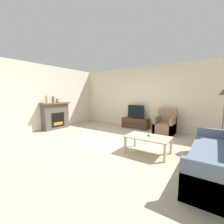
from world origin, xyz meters
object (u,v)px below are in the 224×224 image
object	(u,v)px
fireplace	(56,116)
coffee_table	(148,138)
mantel_vase_left	(47,99)
mantel_clock	(58,101)
remote	(149,135)
mantel_vase_centre_left	(53,99)
tv	(136,112)
armchair	(165,126)
tv_stand	(136,123)
couch	(218,160)

from	to	relation	value
fireplace	coffee_table	distance (m)	4.35
mantel_vase_left	mantel_clock	world-z (taller)	mantel_vase_left
remote	mantel_vase_centre_left	bearing A→B (deg)	153.69
tv	armchair	xyz separation A→B (m)	(1.34, -0.23, -0.41)
mantel_vase_left	mantel_clock	xyz separation A→B (m)	(0.00, 0.50, -0.08)
mantel_vase_centre_left	tv_stand	world-z (taller)	mantel_vase_centre_left
coffee_table	remote	distance (m)	0.09
fireplace	coffee_table	size ratio (longest dim) A/B	1.17
armchair	tv_stand	bearing A→B (deg)	170.35
fireplace	tv	bearing A→B (deg)	36.92
couch	tv_stand	bearing A→B (deg)	137.92
mantel_vase_centre_left	mantel_clock	bearing A→B (deg)	89.80
tv_stand	armchair	world-z (taller)	armchair
mantel_vase_centre_left	coffee_table	size ratio (longest dim) A/B	0.27
mantel_vase_left	tv_stand	xyz separation A→B (m)	(2.78, 2.48, -1.07)
tv	tv_stand	bearing A→B (deg)	90.00
mantel_vase_centre_left	tv	xyz separation A→B (m)	(2.78, 2.20, -0.56)
mantel_clock	couch	xyz separation A→B (m)	(5.75, -0.70, -0.94)
armchair	couch	bearing A→B (deg)	-56.39
fireplace	mantel_clock	xyz separation A→B (m)	(0.02, 0.13, 0.64)
mantel_vase_centre_left	coffee_table	xyz separation A→B (m)	(4.31, -0.26, -0.89)
mantel_clock	tv	distance (m)	3.45
mantel_vase_centre_left	mantel_clock	distance (m)	0.23
mantel_vase_left	armchair	bearing A→B (deg)	28.68
coffee_table	tv	bearing A→B (deg)	121.82
tv	couch	distance (m)	4.02
fireplace	tv_stand	size ratio (longest dim) A/B	1.07
armchair	coffee_table	size ratio (longest dim) A/B	0.89
fireplace	tv	world-z (taller)	fireplace
mantel_clock	mantel_vase_centre_left	bearing A→B (deg)	-90.20
fireplace	tv_stand	bearing A→B (deg)	36.95
fireplace	tv_stand	distance (m)	3.52
mantel_vase_left	remote	bearing A→B (deg)	1.22
remote	couch	bearing A→B (deg)	-35.04
mantel_clock	coffee_table	xyz separation A→B (m)	(4.31, -0.48, -0.83)
fireplace	remote	xyz separation A→B (m)	(4.31, -0.28, -0.14)
mantel_vase_left	couch	bearing A→B (deg)	-1.98
fireplace	armchair	size ratio (longest dim) A/B	1.32
mantel_vase_left	armchair	size ratio (longest dim) A/B	0.35
armchair	coffee_table	bearing A→B (deg)	-85.21
mantel_vase_centre_left	tv_stand	size ratio (longest dim) A/B	0.25
tv	coffee_table	xyz separation A→B (m)	(1.53, -2.46, -0.33)
armchair	coffee_table	xyz separation A→B (m)	(0.19, -2.23, 0.08)
mantel_clock	tv_stand	xyz separation A→B (m)	(2.78, 1.98, -0.99)
mantel_clock	couch	world-z (taller)	mantel_clock
mantel_clock	tv	size ratio (longest dim) A/B	0.20
mantel_vase_centre_left	couch	size ratio (longest dim) A/B	0.12
tv	remote	world-z (taller)	tv
fireplace	mantel_vase_left	bearing A→B (deg)	-87.44
fireplace	mantel_vase_centre_left	world-z (taller)	mantel_vase_centre_left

